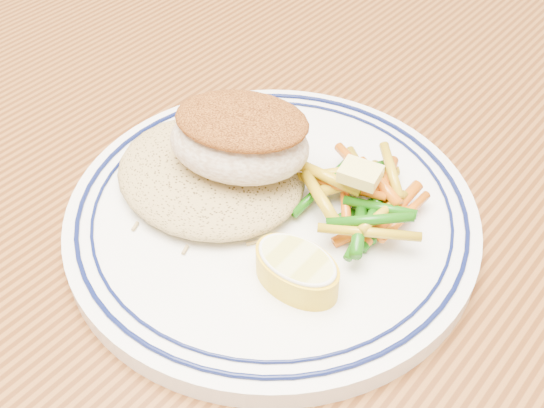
{
  "coord_description": "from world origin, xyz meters",
  "views": [
    {
      "loc": [
        0.18,
        -0.29,
        1.08
      ],
      "look_at": [
        -0.02,
        -0.05,
        0.77
      ],
      "focal_mm": 45.0,
      "sensor_mm": 36.0,
      "label": 1
    }
  ],
  "objects": [
    {
      "name": "fish_fillet",
      "position": [
        -0.05,
        -0.04,
        0.81
      ],
      "size": [
        0.11,
        0.1,
        0.05
      ],
      "color": "beige",
      "rests_on": "rice_pilaf"
    },
    {
      "name": "lemon_wedge",
      "position": [
        0.03,
        -0.08,
        0.78
      ],
      "size": [
        0.06,
        0.05,
        0.02
      ],
      "color": "yellow",
      "rests_on": "plate"
    },
    {
      "name": "butter_pat",
      "position": [
        0.02,
        -0.01,
        0.8
      ],
      "size": [
        0.03,
        0.02,
        0.01
      ],
      "primitive_type": "cube",
      "rotation": [
        0.0,
        0.0,
        0.22
      ],
      "color": "#ECDC73",
      "rests_on": "vegetable_pile"
    },
    {
      "name": "rice_pilaf",
      "position": [
        -0.07,
        -0.05,
        0.78
      ],
      "size": [
        0.13,
        0.12,
        0.03
      ],
      "primitive_type": "ellipsoid",
      "color": "#A08750",
      "rests_on": "plate"
    },
    {
      "name": "dining_table",
      "position": [
        0.0,
        0.0,
        0.65
      ],
      "size": [
        1.5,
        0.9,
        0.75
      ],
      "color": "#512A10",
      "rests_on": "ground"
    },
    {
      "name": "vegetable_pile",
      "position": [
        0.03,
        -0.01,
        0.78
      ],
      "size": [
        0.1,
        0.09,
        0.03
      ],
      "color": "#165A0B",
      "rests_on": "plate"
    },
    {
      "name": "plate",
      "position": [
        -0.02,
        -0.05,
        0.76
      ],
      "size": [
        0.27,
        0.27,
        0.02
      ],
      "color": "white",
      "rests_on": "dining_table"
    }
  ]
}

